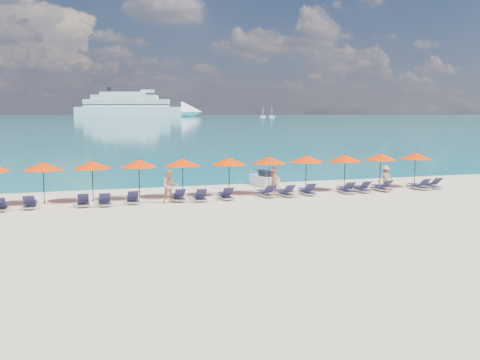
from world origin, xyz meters
name	(u,v)px	position (x,y,z in m)	size (l,w,h in m)	color
ground	(258,212)	(0.00, 0.00, 0.00)	(1400.00, 1400.00, 0.00)	beige
sea	(80,116)	(0.00, 660.00, 0.01)	(1600.00, 1300.00, 0.01)	#1FA9B2
cruise_ship	(140,107)	(66.95, 609.19, 10.59)	(147.32, 59.76, 40.71)	white
sailboat_near	(272,116)	(182.12, 480.47, 1.07)	(5.69, 1.90, 10.43)	white
sailboat_far	(263,116)	(183.70, 511.52, 1.11)	(5.89, 1.96, 10.80)	white
jetski	(264,180)	(3.49, 8.78, 0.40)	(1.21, 2.81, 0.98)	white
beachgoer_a	(274,181)	(2.78, 5.09, 0.81)	(0.59, 0.39, 1.62)	tan
beachgoer_b	(170,186)	(-3.69, 3.71, 0.91)	(0.88, 0.51, 1.82)	tan
beachgoer_c	(385,178)	(9.87, 4.35, 0.78)	(1.01, 0.47, 1.56)	tan
umbrella_1	(43,166)	(-10.10, 5.49, 2.02)	(2.10, 2.10, 2.28)	black
umbrella_2	(92,165)	(-7.60, 5.51, 2.02)	(2.10, 2.10, 2.28)	black
umbrella_3	(139,163)	(-5.09, 5.54, 2.02)	(2.10, 2.10, 2.28)	black
umbrella_4	(182,162)	(-2.65, 5.49, 2.02)	(2.10, 2.10, 2.28)	black
umbrella_5	(229,161)	(0.09, 5.41, 2.02)	(2.10, 2.10, 2.28)	black
umbrella_6	(269,160)	(2.55, 5.37, 2.02)	(2.10, 2.10, 2.28)	black
umbrella_7	(306,159)	(5.02, 5.52, 2.02)	(2.10, 2.10, 2.28)	black
umbrella_8	(345,158)	(7.52, 5.25, 2.02)	(2.10, 2.10, 2.28)	black
umbrella_9	(381,157)	(10.16, 5.45, 2.02)	(2.10, 2.10, 2.28)	black
umbrella_10	(416,156)	(12.74, 5.42, 2.02)	(2.10, 2.10, 2.28)	black
lounger_1	(1,206)	(-12.06, 4.07, 0.24)	(0.63, 1.70, 0.66)	silver
lounger_2	(30,204)	(-10.73, 4.32, 0.24)	(0.65, 1.71, 0.66)	silver
lounger_3	(83,201)	(-8.15, 4.23, 0.24)	(0.63, 1.70, 0.66)	silver
lounger_4	(104,201)	(-7.09, 4.05, 0.24)	(0.65, 1.71, 0.66)	silver
lounger_5	(132,199)	(-5.61, 4.36, 0.24)	(0.66, 1.71, 0.66)	silver
lounger_6	(178,197)	(-3.14, 4.37, 0.24)	(0.63, 1.70, 0.66)	silver
lounger_7	(200,197)	(-1.99, 4.03, 0.24)	(0.74, 1.74, 0.66)	silver
lounger_8	(226,195)	(-0.51, 4.07, 0.24)	(0.65, 1.71, 0.66)	silver
lounger_9	(266,193)	(1.94, 4.26, 0.24)	(0.77, 1.75, 0.66)	silver
lounger_10	(285,192)	(3.07, 4.07, 0.24)	(0.75, 1.74, 0.66)	silver
lounger_11	(307,191)	(4.55, 4.26, 0.24)	(0.76, 1.75, 0.66)	silver
lounger_12	(346,189)	(7.01, 4.14, 0.24)	(0.74, 1.74, 0.66)	silver
lounger_13	(361,188)	(8.11, 4.22, 0.24)	(0.67, 1.72, 0.66)	silver
lounger_14	(382,187)	(9.55, 4.24, 0.24)	(0.74, 1.74, 0.66)	silver
lounger_15	(419,186)	(12.15, 4.13, 0.24)	(0.71, 1.73, 0.66)	silver
lounger_16	(431,185)	(13.22, 4.34, 0.24)	(0.65, 1.71, 0.66)	silver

